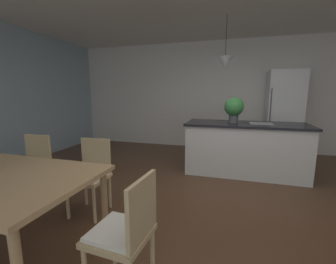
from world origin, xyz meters
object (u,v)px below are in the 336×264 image
(chair_far_left, at_px, (32,166))
(kitchen_island, at_px, (245,148))
(refrigerator, at_px, (283,114))
(potted_plant_on_island, at_px, (234,108))
(chair_kitchen_end, at_px, (126,231))
(chair_far_right, at_px, (91,173))

(chair_far_left, bearing_deg, kitchen_island, 35.22)
(refrigerator, distance_m, potted_plant_on_island, 1.79)
(kitchen_island, bearing_deg, refrigerator, 59.22)
(chair_kitchen_end, xyz_separation_m, kitchen_island, (0.89, 2.79, -0.01))
(chair_kitchen_end, height_order, kitchen_island, kitchen_island)
(chair_far_left, bearing_deg, potted_plant_on_island, 37.50)
(chair_far_right, relative_size, chair_kitchen_end, 1.00)
(chair_far_left, height_order, refrigerator, refrigerator)
(chair_far_left, bearing_deg, refrigerator, 43.19)
(chair_kitchen_end, distance_m, potted_plant_on_island, 2.95)
(chair_far_left, bearing_deg, chair_far_right, 0.00)
(chair_kitchen_end, xyz_separation_m, refrigerator, (1.74, 4.21, 0.48))
(chair_far_right, distance_m, kitchen_island, 2.62)
(chair_kitchen_end, xyz_separation_m, chair_far_left, (-1.80, 0.89, 0.00))
(kitchen_island, distance_m, refrigerator, 1.73)
(chair_kitchen_end, relative_size, refrigerator, 0.46)
(chair_far_right, relative_size, chair_far_left, 1.00)
(kitchen_island, height_order, refrigerator, refrigerator)
(kitchen_island, relative_size, refrigerator, 1.07)
(kitchen_island, distance_m, potted_plant_on_island, 0.73)
(chair_far_right, height_order, potted_plant_on_island, potted_plant_on_island)
(chair_far_right, height_order, refrigerator, refrigerator)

